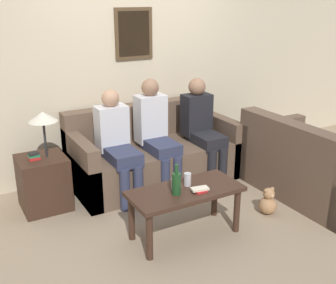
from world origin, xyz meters
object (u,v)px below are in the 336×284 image
object	(u,v)px
person_middle	(156,131)
teddy_bear	(268,202)
coffee_table	(185,197)
wine_bottle	(176,183)
couch_side	(311,169)
drinking_glass	(176,184)
couch_main	(153,155)
person_left	(117,141)
person_right	(202,125)

from	to	relation	value
person_middle	teddy_bear	distance (m)	1.47
coffee_table	person_middle	bearing A→B (deg)	75.61
wine_bottle	person_middle	distance (m)	1.23
couch_side	drinking_glass	size ratio (longest dim) A/B	14.74
couch_main	couch_side	size ratio (longest dim) A/B	1.29
person_middle	couch_side	bearing A→B (deg)	-37.56
person_middle	teddy_bear	size ratio (longest dim) A/B	4.33
couch_side	person_middle	distance (m)	1.79
teddy_bear	coffee_table	bearing A→B (deg)	175.90
couch_main	coffee_table	bearing A→B (deg)	-104.33
teddy_bear	person_left	bearing A→B (deg)	135.60
couch_side	coffee_table	xyz separation A→B (m)	(-1.67, -0.05, 0.09)
couch_main	person_right	world-z (taller)	person_right
drinking_glass	person_middle	size ratio (longest dim) A/B	0.08
couch_main	wine_bottle	size ratio (longest dim) A/B	7.00
couch_main	wine_bottle	world-z (taller)	couch_main
couch_side	drinking_glass	bearing A→B (deg)	90.07
person_right	teddy_bear	bearing A→B (deg)	-86.59
drinking_glass	couch_side	bearing A→B (deg)	0.07
person_middle	couch_main	bearing A→B (deg)	76.07
person_middle	drinking_glass	bearing A→B (deg)	-108.79
person_right	drinking_glass	bearing A→B (deg)	-133.26
couch_side	person_left	bearing A→B (deg)	61.34
person_right	person_middle	bearing A→B (deg)	176.37
coffee_table	person_middle	size ratio (longest dim) A/B	0.83
coffee_table	person_right	bearing A→B (deg)	50.32
person_middle	person_right	distance (m)	0.61
couch_side	person_right	distance (m)	1.34
wine_bottle	person_left	distance (m)	1.12
couch_main	teddy_bear	xyz separation A→B (m)	(0.63, -1.34, -0.18)
person_left	person_right	bearing A→B (deg)	0.02
teddy_bear	drinking_glass	bearing A→B (deg)	173.76
couch_main	wine_bottle	xyz separation A→B (m)	(-0.45, -1.32, 0.27)
couch_main	drinking_glass	bearing A→B (deg)	-108.17
wine_bottle	coffee_table	bearing A→B (deg)	19.68
drinking_glass	teddy_bear	xyz separation A→B (m)	(1.04, -0.11, -0.40)
person_middle	person_right	xyz separation A→B (m)	(0.61, -0.04, -0.02)
person_right	couch_main	bearing A→B (deg)	160.50
drinking_glass	person_right	xyz separation A→B (m)	(0.97, 1.03, 0.13)
person_right	teddy_bear	size ratio (longest dim) A/B	4.18
couch_main	teddy_bear	world-z (taller)	couch_main
couch_side	teddy_bear	distance (m)	0.75
couch_main	couch_side	world-z (taller)	same
person_right	teddy_bear	distance (m)	1.26
drinking_glass	teddy_bear	size ratio (longest dim) A/B	0.36
wine_bottle	teddy_bear	world-z (taller)	wine_bottle
person_middle	coffee_table	bearing A→B (deg)	-104.39
drinking_glass	teddy_bear	world-z (taller)	drinking_glass
coffee_table	person_right	distance (m)	1.42
drinking_glass	person_left	distance (m)	1.04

